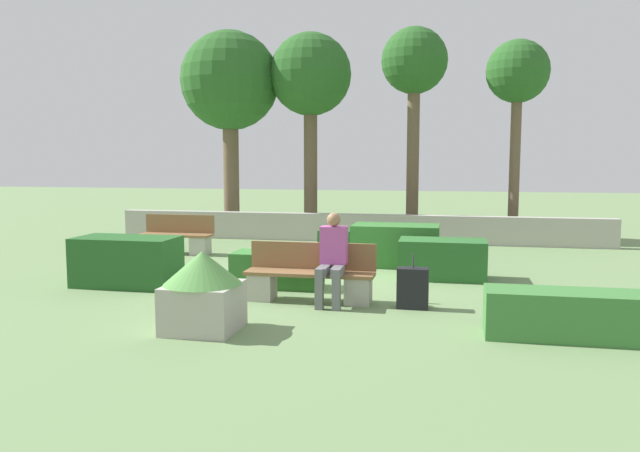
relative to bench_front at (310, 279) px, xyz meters
The scene contains 17 objects.
ground_plane 1.45m from the bench_front, 103.80° to the left, with size 60.00×60.00×0.00m, color #6B8956.
perimeter_wall 6.62m from the bench_front, 92.91° to the left, with size 12.37×0.30×0.69m.
bench_front is the anchor object (origin of this frame).
bench_left_side 5.45m from the bench_front, 135.03° to the left, with size 1.60×0.49×0.84m.
person_seated_man 0.55m from the bench_front, 21.65° to the right, with size 0.38×0.64×1.31m.
hedge_block_near_left 2.84m from the bench_front, 48.46° to the left, with size 1.48×0.80×0.68m.
hedge_block_near_right 3.21m from the bench_front, behind, with size 1.64×0.85×0.80m.
hedge_block_mid_left 3.42m from the bench_front, 73.39° to the left, with size 1.66×0.90×0.80m.
hedge_block_mid_right 3.70m from the bench_front, 20.22° to the right, with size 2.14×0.62×0.56m.
hedge_block_far_left 1.15m from the bench_front, 130.14° to the left, with size 1.44×0.66×0.56m.
hedge_block_far_right 4.44m from the bench_front, 85.58° to the left, with size 2.15×0.84×0.55m.
planter_corner_left 2.04m from the bench_front, 117.22° to the right, with size 0.95×0.95×0.98m.
suitcase 1.51m from the bench_front, ahead, with size 0.43×0.23×0.77m.
tree_leftmost 9.49m from the bench_front, 117.09° to the left, with size 2.69×2.69×5.54m.
tree_center_left 9.03m from the bench_front, 102.39° to the left, with size 2.21×2.21×5.44m.
tree_center_right 9.04m from the bench_front, 82.73° to the left, with size 1.73×1.73×5.48m.
tree_rightmost 9.41m from the bench_front, 65.30° to the left, with size 1.57×1.57×5.04m.
Camera 1 is at (2.29, -10.14, 2.09)m, focal length 35.00 mm.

